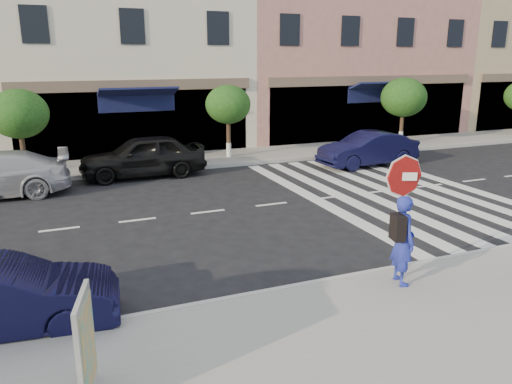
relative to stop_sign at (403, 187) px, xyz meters
name	(u,v)px	position (x,y,z in m)	size (l,w,h in m)	color
ground	(262,264)	(-2.26, 1.67, -1.89)	(120.00, 120.00, 0.00)	black
sidewalk_near	(359,353)	(-2.26, -2.08, -1.81)	(60.00, 4.50, 0.15)	gray
sidewalk_far	(159,163)	(-2.26, 12.67, -1.81)	(60.00, 3.00, 0.15)	gray
building_centre	(118,31)	(-2.76, 18.67, 3.61)	(11.00, 9.00, 11.00)	beige
building_east_mid	(332,17)	(9.24, 18.67, 4.61)	(13.00, 9.00, 13.00)	tan
building_east_far	(496,30)	(21.74, 18.67, 4.11)	(12.00, 9.00, 12.00)	tan
street_tree_wb	(19,114)	(-7.26, 12.47, 0.42)	(2.10, 2.10, 3.06)	#473323
street_tree_c	(228,105)	(0.74, 12.47, 0.47)	(1.90, 1.90, 3.04)	#473323
street_tree_ea	(404,98)	(9.74, 12.47, 0.50)	(2.20, 2.20, 3.19)	#473323
stop_sign	(403,187)	(0.00, 0.00, 0.00)	(0.79, 0.35, 2.38)	gray
photographer	(403,240)	(-0.29, -0.47, -0.88)	(0.63, 0.41, 1.72)	#212B98
poster_board	(86,351)	(-6.03, -1.77, -1.05)	(0.40, 0.93, 1.44)	beige
car_far_mid	(143,156)	(-3.19, 10.77, -1.12)	(1.83, 4.54, 1.55)	black
car_far_right	(368,149)	(5.62, 9.27, -1.20)	(1.45, 4.17, 1.37)	black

